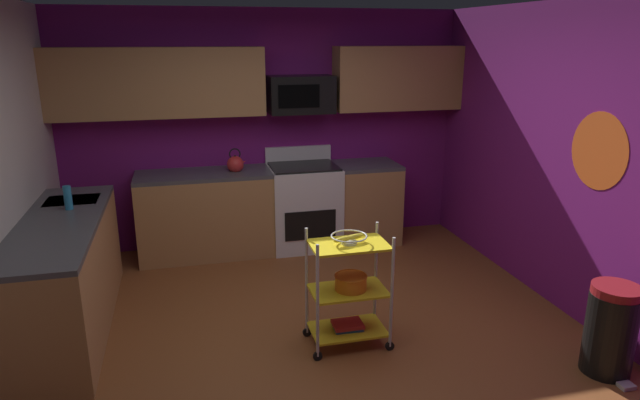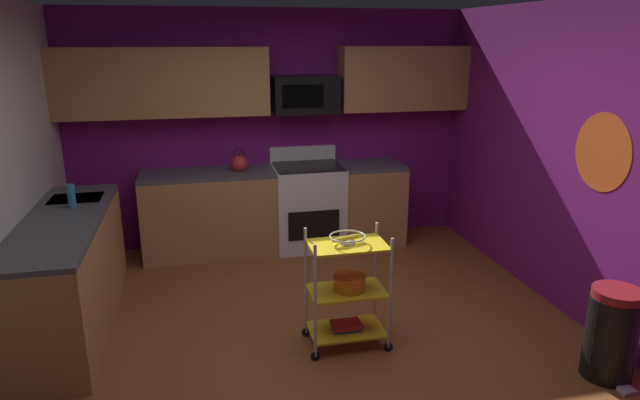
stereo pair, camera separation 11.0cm
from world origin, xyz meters
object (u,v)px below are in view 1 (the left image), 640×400
at_px(microwave, 301,94).
at_px(trash_can, 611,330).
at_px(rolling_cart, 348,290).
at_px(mixing_bowl_large, 351,282).
at_px(book_stack, 348,325).
at_px(fruit_bowl, 349,238).
at_px(oven_range, 304,205).
at_px(kettle, 235,164).
at_px(dish_soap_bottle, 68,198).

distance_m(microwave, trash_can, 3.69).
distance_m(microwave, rolling_cart, 2.58).
xyz_separation_m(microwave, mixing_bowl_large, (-0.11, -2.26, -1.18)).
bearing_deg(book_stack, fruit_bowl, 90.00).
height_order(oven_range, kettle, kettle).
bearing_deg(mixing_bowl_large, fruit_bowl, 180.00).
height_order(microwave, dish_soap_bottle, microwave).
relative_size(fruit_bowl, mixing_bowl_large, 1.08).
bearing_deg(dish_soap_bottle, fruit_bowl, -27.84).
bearing_deg(fruit_bowl, book_stack, -90.00).
bearing_deg(mixing_bowl_large, kettle, 106.37).
xyz_separation_m(microwave, trash_can, (1.54, -3.06, -1.37)).
xyz_separation_m(microwave, kettle, (-0.74, -0.11, -0.70)).
bearing_deg(oven_range, fruit_bowl, -93.53).
height_order(dish_soap_bottle, trash_can, dish_soap_bottle).
bearing_deg(oven_range, kettle, -179.70).
height_order(kettle, trash_can, kettle).
xyz_separation_m(fruit_bowl, mixing_bowl_large, (0.02, -0.00, -0.36)).
xyz_separation_m(rolling_cart, fruit_bowl, (0.00, 0.00, 0.42)).
distance_m(mixing_bowl_large, book_stack, 0.37).
height_order(mixing_bowl_large, dish_soap_bottle, dish_soap_bottle).
bearing_deg(fruit_bowl, microwave, 86.65).
bearing_deg(rolling_cart, fruit_bowl, 26.57).
distance_m(rolling_cart, kettle, 2.30).
relative_size(fruit_bowl, book_stack, 1.18).
bearing_deg(dish_soap_bottle, microwave, 27.30).
height_order(oven_range, rolling_cart, oven_range).
bearing_deg(oven_range, trash_can, -62.44).
bearing_deg(kettle, book_stack, -74.10).
bearing_deg(dish_soap_bottle, kettle, 35.06).
relative_size(mixing_bowl_large, dish_soap_bottle, 1.26).
relative_size(microwave, fruit_bowl, 2.57).
relative_size(oven_range, mixing_bowl_large, 4.37).
bearing_deg(dish_soap_bottle, rolling_cart, -27.84).
xyz_separation_m(oven_range, kettle, (-0.74, -0.00, 0.52)).
distance_m(oven_range, dish_soap_bottle, 2.52).
xyz_separation_m(oven_range, trash_can, (1.54, -2.96, -0.15)).
bearing_deg(mixing_bowl_large, rolling_cart, 180.00).
height_order(rolling_cart, kettle, kettle).
relative_size(microwave, book_stack, 3.04).
height_order(fruit_bowl, trash_can, fruit_bowl).
height_order(microwave, kettle, microwave).
height_order(oven_range, dish_soap_bottle, dish_soap_bottle).
bearing_deg(trash_can, dish_soap_bottle, 153.10).
height_order(oven_range, trash_can, oven_range).
distance_m(mixing_bowl_large, dish_soap_bottle, 2.44).
xyz_separation_m(mixing_bowl_large, trash_can, (1.66, -0.81, -0.19)).
bearing_deg(mixing_bowl_large, oven_range, 86.98).
relative_size(rolling_cart, trash_can, 1.39).
height_order(rolling_cart, book_stack, rolling_cart).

